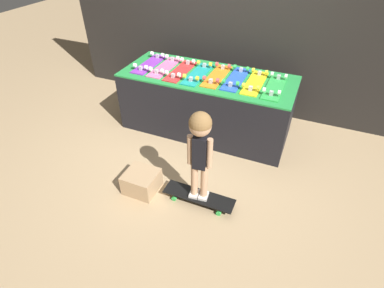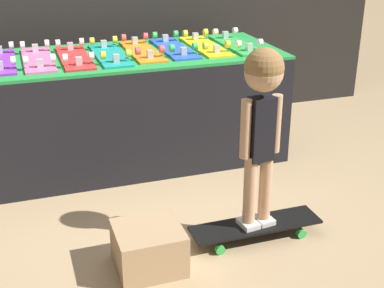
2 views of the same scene
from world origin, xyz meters
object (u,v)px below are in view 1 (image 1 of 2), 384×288
object	(u,v)px
skateboard_red_on_rack	(181,70)
child	(200,142)
skateboard_on_floor	(199,197)
skateboard_green_on_rack	(275,86)
skateboard_orange_on_rack	(217,75)
skateboard_purple_on_rack	(150,63)
skateboard_teal_on_rack	(198,73)
storage_box	(142,181)
skateboard_yellow_on_rack	(255,82)
skateboard_pink_on_rack	(165,67)
skateboard_blue_on_rack	(236,78)

from	to	relation	value
skateboard_red_on_rack	child	bearing A→B (deg)	-58.63
skateboard_on_floor	skateboard_green_on_rack	bearing A→B (deg)	72.34
skateboard_orange_on_rack	skateboard_on_floor	world-z (taller)	skateboard_orange_on_rack
skateboard_purple_on_rack	skateboard_green_on_rack	world-z (taller)	same
skateboard_red_on_rack	skateboard_on_floor	world-z (taller)	skateboard_red_on_rack
skateboard_on_floor	skateboard_teal_on_rack	bearing A→B (deg)	113.01
skateboard_purple_on_rack	skateboard_green_on_rack	size ratio (longest dim) A/B	1.00
skateboard_purple_on_rack	skateboard_on_floor	world-z (taller)	skateboard_purple_on_rack
skateboard_orange_on_rack	skateboard_green_on_rack	size ratio (longest dim) A/B	1.00
skateboard_teal_on_rack	storage_box	world-z (taller)	skateboard_teal_on_rack
skateboard_orange_on_rack	skateboard_yellow_on_rack	world-z (taller)	same
skateboard_pink_on_rack	skateboard_teal_on_rack	size ratio (longest dim) A/B	1.00
skateboard_orange_on_rack	skateboard_yellow_on_rack	distance (m)	0.48
skateboard_teal_on_rack	skateboard_on_floor	world-z (taller)	skateboard_teal_on_rack
skateboard_purple_on_rack	skateboard_yellow_on_rack	bearing A→B (deg)	0.06
skateboard_pink_on_rack	skateboard_on_floor	distance (m)	1.81
skateboard_yellow_on_rack	skateboard_on_floor	distance (m)	1.52
skateboard_pink_on_rack	child	size ratio (longest dim) A/B	0.68
skateboard_red_on_rack	skateboard_teal_on_rack	bearing A→B (deg)	-1.08
skateboard_red_on_rack	skateboard_pink_on_rack	bearing A→B (deg)	174.94
skateboard_purple_on_rack	skateboard_red_on_rack	distance (m)	0.48
skateboard_purple_on_rack	skateboard_orange_on_rack	bearing A→B (deg)	-0.02
skateboard_green_on_rack	skateboard_on_floor	distance (m)	1.55
skateboard_pink_on_rack	skateboard_teal_on_rack	distance (m)	0.48
skateboard_orange_on_rack	skateboard_blue_on_rack	distance (m)	0.24
skateboard_blue_on_rack	skateboard_green_on_rack	size ratio (longest dim) A/B	1.00
skateboard_blue_on_rack	storage_box	xyz separation A→B (m)	(-0.57, -1.40, -0.70)
skateboard_teal_on_rack	skateboard_blue_on_rack	distance (m)	0.48
skateboard_teal_on_rack	skateboard_green_on_rack	world-z (taller)	same
skateboard_yellow_on_rack	skateboard_green_on_rack	size ratio (longest dim) A/B	1.00
skateboard_yellow_on_rack	storage_box	world-z (taller)	skateboard_yellow_on_rack
skateboard_on_floor	skateboard_purple_on_rack	bearing A→B (deg)	133.66
skateboard_teal_on_rack	skateboard_yellow_on_rack	xyz separation A→B (m)	(0.72, 0.04, 0.00)
skateboard_yellow_on_rack	skateboard_green_on_rack	world-z (taller)	same
skateboard_red_on_rack	skateboard_yellow_on_rack	xyz separation A→B (m)	(0.96, 0.04, 0.00)
skateboard_on_floor	child	size ratio (longest dim) A/B	0.75
skateboard_pink_on_rack	storage_box	distance (m)	1.59
skateboard_pink_on_rack	child	world-z (taller)	child
skateboard_blue_on_rack	skateboard_teal_on_rack	bearing A→B (deg)	-173.72
skateboard_blue_on_rack	child	xyz separation A→B (m)	(0.06, -1.33, -0.02)
skateboard_green_on_rack	child	size ratio (longest dim) A/B	0.68
child	skateboard_on_floor	bearing A→B (deg)	128.15
skateboard_green_on_rack	skateboard_purple_on_rack	bearing A→B (deg)	179.28
skateboard_purple_on_rack	child	distance (m)	1.82
child	skateboard_orange_on_rack	bearing A→B (deg)	96.10
skateboard_teal_on_rack	child	bearing A→B (deg)	-66.99
skateboard_teal_on_rack	skateboard_red_on_rack	bearing A→B (deg)	178.92
skateboard_on_floor	skateboard_red_on_rack	bearing A→B (deg)	121.37
skateboard_purple_on_rack	skateboard_orange_on_rack	size ratio (longest dim) A/B	1.00
skateboard_red_on_rack	skateboard_orange_on_rack	distance (m)	0.48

